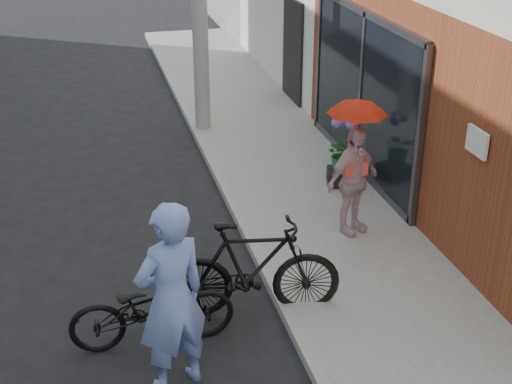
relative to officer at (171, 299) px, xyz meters
name	(u,v)px	position (x,y,z in m)	size (l,w,h in m)	color
ground	(203,330)	(0.41, 0.79, -0.99)	(80.00, 80.00, 0.00)	black
sidewalk	(325,221)	(2.51, 2.79, -0.93)	(2.20, 24.00, 0.12)	gray
curb	(245,230)	(1.35, 2.79, -0.93)	(0.12, 24.00, 0.12)	#9E9E99
officer	(171,299)	(0.00, 0.00, 0.00)	(0.72, 0.47, 1.98)	#7A93D9
bike_left	(152,307)	(-0.13, 0.70, -0.54)	(0.60, 1.71, 0.90)	black
bike_right	(253,269)	(1.01, 0.96, -0.41)	(0.55, 1.94, 1.17)	black
kimono_woman	(353,181)	(2.69, 2.32, -0.13)	(0.86, 0.36, 1.47)	beige
parasol	(358,103)	(2.69, 2.32, 0.92)	(0.72, 0.72, 0.63)	red
planter	(341,177)	(3.11, 3.78, -0.76)	(0.43, 0.43, 0.22)	black
potted_plant	(343,154)	(3.11, 3.78, -0.37)	(0.48, 0.42, 0.54)	#29682C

